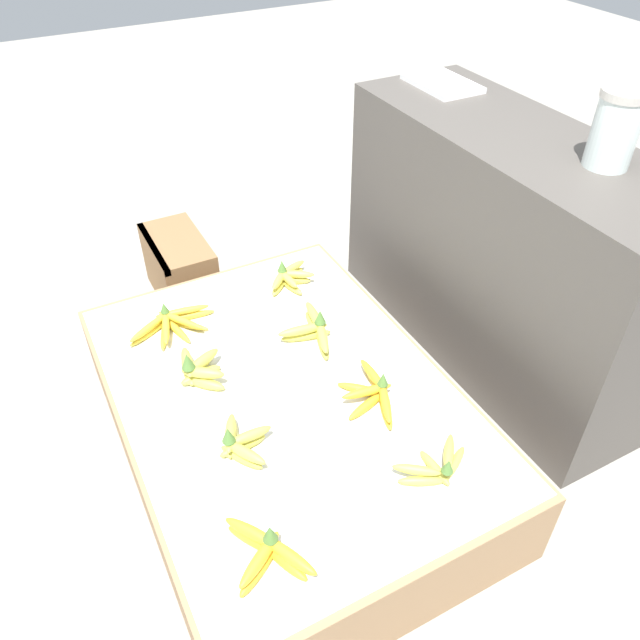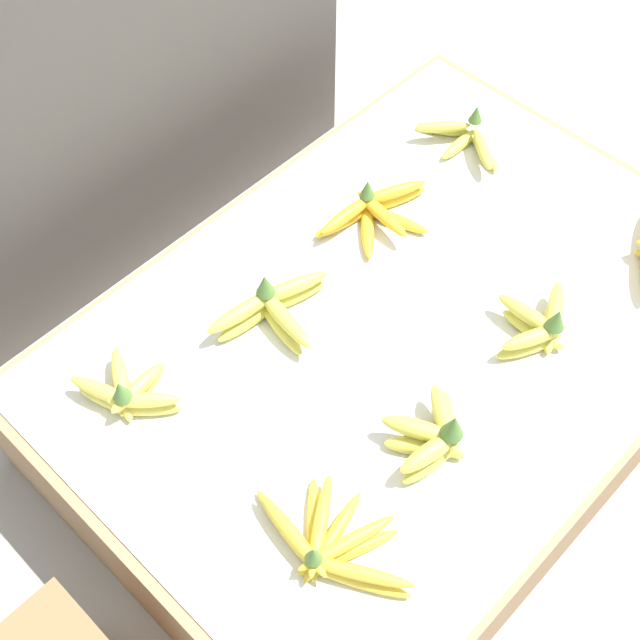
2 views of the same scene
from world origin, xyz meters
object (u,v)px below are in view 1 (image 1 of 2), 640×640
object	(u,v)px
banana_bunch_front_midleft	(197,370)
banana_bunch_front_midright	(239,443)
foam_tray_white	(442,83)
banana_bunch_front_left	(171,323)
banana_bunch_middle_left	(288,277)
banana_bunch_middle_midleft	(314,330)
glass_jar	(616,129)
banana_bunch_middle_midright	(374,392)
banana_bunch_middle_right	(437,467)
banana_bunch_front_right	(267,551)
wooden_crate	(180,268)

from	to	relation	value
banana_bunch_front_midleft	banana_bunch_front_midright	xyz separation A→B (m)	(0.30, 0.01, -0.00)
banana_bunch_front_midright	foam_tray_white	world-z (taller)	foam_tray_white
banana_bunch_front_left	banana_bunch_front_midleft	world-z (taller)	banana_bunch_front_midleft
banana_bunch_middle_left	banana_bunch_middle_midleft	size ratio (longest dim) A/B	0.72
banana_bunch_middle_midleft	glass_jar	world-z (taller)	glass_jar
glass_jar	foam_tray_white	world-z (taller)	glass_jar
banana_bunch_middle_left	banana_bunch_front_midright	bearing A→B (deg)	-35.20
banana_bunch_middle_left	banana_bunch_middle_midleft	distance (m)	0.29
banana_bunch_middle_midright	foam_tray_white	world-z (taller)	foam_tray_white
banana_bunch_front_left	banana_bunch_front_midleft	xyz separation A→B (m)	(0.25, 0.00, 0.01)
banana_bunch_middle_right	banana_bunch_front_right	bearing A→B (deg)	-88.08
glass_jar	foam_tray_white	xyz separation A→B (m)	(-0.70, -0.02, -0.09)
banana_bunch_middle_left	banana_bunch_middle_midleft	xyz separation A→B (m)	(0.29, -0.05, 0.00)
banana_bunch_middle_right	glass_jar	size ratio (longest dim) A/B	1.09
banana_bunch_middle_left	foam_tray_white	distance (m)	0.84
banana_bunch_front_midright	banana_bunch_middle_left	distance (m)	0.72
banana_bunch_middle_left	foam_tray_white	xyz separation A→B (m)	(-0.14, 0.66, 0.50)
wooden_crate	banana_bunch_front_right	size ratio (longest dim) A/B	1.65
banana_bunch_front_midright	banana_bunch_front_right	distance (m)	0.31
banana_bunch_middle_left	glass_jar	world-z (taller)	glass_jar
banana_bunch_front_right	banana_bunch_middle_midleft	bearing A→B (deg)	144.73
banana_bunch_middle_midleft	banana_bunch_middle_midright	world-z (taller)	banana_bunch_middle_midleft
banana_bunch_middle_left	glass_jar	bearing A→B (deg)	50.30
wooden_crate	glass_jar	xyz separation A→B (m)	(1.02, 0.93, 0.76)
banana_bunch_middle_left	wooden_crate	bearing A→B (deg)	-150.76
banana_bunch_middle_midleft	banana_bunch_front_midleft	bearing A→B (deg)	-89.74
wooden_crate	banana_bunch_middle_midleft	distance (m)	0.79
banana_bunch_front_midleft	banana_bunch_front_right	world-z (taller)	banana_bunch_front_midleft
wooden_crate	glass_jar	size ratio (longest dim) A/B	1.84
banana_bunch_front_left	glass_jar	bearing A→B (deg)	64.77
banana_bunch_front_right	foam_tray_white	world-z (taller)	foam_tray_white
banana_bunch_middle_right	banana_bunch_middle_midleft	bearing A→B (deg)	-176.91
wooden_crate	banana_bunch_middle_right	world-z (taller)	banana_bunch_middle_right
banana_bunch_front_left	banana_bunch_middle_left	xyz separation A→B (m)	(-0.04, 0.42, 0.01)
wooden_crate	banana_bunch_middle_midleft	world-z (taller)	banana_bunch_middle_midleft
banana_bunch_front_left	foam_tray_white	bearing A→B (deg)	99.45
banana_bunch_front_midright	banana_bunch_middle_midleft	bearing A→B (deg)	129.22
banana_bunch_middle_midright	foam_tray_white	xyz separation A→B (m)	(-0.73, 0.68, 0.51)
banana_bunch_front_midleft	glass_jar	distance (m)	1.28
banana_bunch_front_right	banana_bunch_middle_left	world-z (taller)	banana_bunch_front_right
banana_bunch_front_midleft	banana_bunch_middle_midright	bearing A→B (deg)	53.13
banana_bunch_middle_midright	glass_jar	xyz separation A→B (m)	(-0.03, 0.70, 0.60)
banana_bunch_front_midleft	banana_bunch_middle_midleft	xyz separation A→B (m)	(-0.00, 0.37, -0.00)
wooden_crate	foam_tray_white	distance (m)	1.18
wooden_crate	banana_bunch_middle_midleft	size ratio (longest dim) A/B	1.50
glass_jar	foam_tray_white	bearing A→B (deg)	-178.75
banana_bunch_middle_midleft	banana_bunch_middle_right	size ratio (longest dim) A/B	1.13
banana_bunch_front_left	banana_bunch_middle_midright	distance (m)	0.68
banana_bunch_front_midleft	banana_bunch_middle_midright	world-z (taller)	banana_bunch_front_midleft
banana_bunch_middle_midleft	banana_bunch_middle_right	distance (m)	0.58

